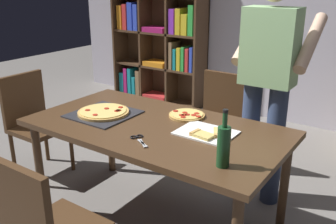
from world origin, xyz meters
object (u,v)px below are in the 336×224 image
object	(u,v)px
dining_table	(156,135)
wine_bottle	(224,145)
chair_left_end	(33,118)
person_serving_pizza	(268,77)
bookshelf	(158,33)
kitchen_scissors	(139,139)
second_pizza_plain	(187,115)
chair_far_side	(219,118)
pepperoni_pizza_on_tray	(103,113)

from	to	relation	value
dining_table	wine_bottle	size ratio (longest dim) A/B	5.52
chair_left_end	person_serving_pizza	distance (m)	2.05
bookshelf	wine_bottle	xyz separation A→B (m)	(2.35, -2.65, -0.10)
chair_left_end	kitchen_scissors	bearing A→B (deg)	-10.20
person_serving_pizza	second_pizza_plain	world-z (taller)	person_serving_pizza
dining_table	chair_far_side	bearing A→B (deg)	90.00
dining_table	wine_bottle	bearing A→B (deg)	-22.98
person_serving_pizza	pepperoni_pizza_on_tray	world-z (taller)	person_serving_pizza
wine_bottle	chair_left_end	bearing A→B (deg)	172.27
dining_table	person_serving_pizza	size ratio (longest dim) A/B	1.00
chair_far_side	kitchen_scissors	bearing A→B (deg)	-87.12
wine_bottle	second_pizza_plain	world-z (taller)	wine_bottle
pepperoni_pizza_on_tray	second_pizza_plain	xyz separation A→B (m)	(0.52, 0.31, -0.00)
chair_far_side	chair_left_end	size ratio (longest dim) A/B	1.00
chair_far_side	person_serving_pizza	distance (m)	0.73
bookshelf	pepperoni_pizza_on_tray	bearing A→B (deg)	-62.25
dining_table	second_pizza_plain	xyz separation A→B (m)	(0.09, 0.26, 0.08)
pepperoni_pizza_on_tray	bookshelf	bearing A→B (deg)	117.75
chair_left_end	wine_bottle	world-z (taller)	wine_bottle
dining_table	kitchen_scissors	distance (m)	0.27
chair_far_side	person_serving_pizza	bearing A→B (deg)	-24.12
person_serving_pizza	bookshelf	bearing A→B (deg)	143.17
person_serving_pizza	kitchen_scissors	world-z (taller)	person_serving_pizza
wine_bottle	second_pizza_plain	size ratio (longest dim) A/B	1.23
chair_far_side	bookshelf	xyz separation A→B (m)	(-1.71, 1.43, 0.46)
person_serving_pizza	second_pizza_plain	xyz separation A→B (m)	(-0.40, -0.47, -0.24)
wine_bottle	kitchen_scissors	distance (m)	0.59
dining_table	bookshelf	world-z (taller)	bookshelf
wine_bottle	dining_table	bearing A→B (deg)	157.02
pepperoni_pizza_on_tray	wine_bottle	bearing A→B (deg)	-11.83
pepperoni_pizza_on_tray	kitchen_scissors	xyz separation A→B (m)	(0.49, -0.21, -0.01)
chair_far_side	chair_left_end	distance (m)	1.66
chair_far_side	second_pizza_plain	world-z (taller)	chair_far_side
dining_table	pepperoni_pizza_on_tray	size ratio (longest dim) A/B	4.06
chair_left_end	second_pizza_plain	distance (m)	1.49
person_serving_pizza	wine_bottle	world-z (taller)	person_serving_pizza
chair_left_end	bookshelf	bearing A→B (deg)	98.40
chair_far_side	bookshelf	distance (m)	2.27
wine_bottle	kitchen_scissors	bearing A→B (deg)	178.44
kitchen_scissors	second_pizza_plain	size ratio (longest dim) A/B	0.74
chair_left_end	pepperoni_pizza_on_tray	world-z (taller)	chair_left_end
dining_table	chair_far_side	xyz separation A→B (m)	(0.00, 0.95, -0.17)
kitchen_scissors	wine_bottle	bearing A→B (deg)	-1.56
chair_left_end	chair_far_side	bearing A→B (deg)	35.02
second_pizza_plain	chair_left_end	bearing A→B (deg)	-169.80
person_serving_pizza	kitchen_scissors	xyz separation A→B (m)	(-0.43, -0.99, -0.24)
kitchen_scissors	chair_left_end	bearing A→B (deg)	169.80
chair_far_side	bookshelf	bearing A→B (deg)	140.12
dining_table	chair_left_end	distance (m)	1.37
chair_left_end	wine_bottle	size ratio (longest dim) A/B	2.85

